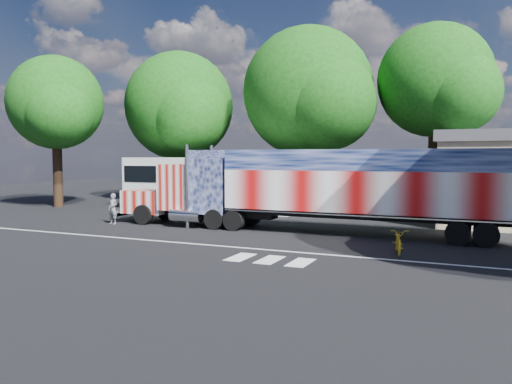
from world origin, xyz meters
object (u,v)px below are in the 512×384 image
at_px(coach_bus, 208,183).
at_px(tree_n_mid, 310,93).
at_px(tree_w_a, 57,103).
at_px(semi_truck, 311,187).
at_px(tree_nw_a, 180,107).
at_px(tree_ne_a, 437,81).
at_px(bicycle, 399,241).
at_px(woman, 113,209).

height_order(coach_bus, tree_n_mid, tree_n_mid).
bearing_deg(tree_w_a, coach_bus, 11.23).
bearing_deg(semi_truck, tree_n_mid, 108.11).
distance_m(tree_nw_a, tree_n_mid, 11.39).
height_order(tree_nw_a, tree_ne_a, tree_ne_a).
relative_size(tree_ne_a, tree_w_a, 1.17).
bearing_deg(bicycle, tree_w_a, 150.20).
distance_m(coach_bus, tree_ne_a, 17.89).
distance_m(semi_truck, tree_nw_a, 20.81).
height_order(semi_truck, woman, semi_truck).
relative_size(woman, tree_w_a, 0.15).
height_order(coach_bus, woman, coach_bus).
relative_size(semi_truck, tree_nw_a, 1.64).
bearing_deg(tree_nw_a, bicycle, -39.01).
xyz_separation_m(tree_nw_a, tree_ne_a, (20.43, 1.74, 1.14)).
height_order(coach_bus, tree_w_a, tree_w_a).
bearing_deg(tree_nw_a, tree_ne_a, 4.86).
bearing_deg(tree_nw_a, semi_truck, -38.72).
distance_m(semi_truck, tree_n_mid, 15.05).
height_order(coach_bus, tree_ne_a, tree_ne_a).
xyz_separation_m(bicycle, tree_w_a, (-26.30, 8.58, 7.32)).
bearing_deg(coach_bus, bicycle, -36.71).
bearing_deg(tree_ne_a, coach_bus, -152.93).
relative_size(bicycle, tree_w_a, 0.17).
bearing_deg(semi_truck, woman, -171.80).
xyz_separation_m(semi_truck, tree_ne_a, (4.83, 14.24, 6.92)).
bearing_deg(tree_nw_a, tree_w_a, -125.94).
relative_size(tree_ne_a, tree_n_mid, 0.97).
bearing_deg(tree_n_mid, tree_w_a, -153.77).
bearing_deg(tree_n_mid, coach_bus, -131.78).
height_order(semi_truck, tree_n_mid, tree_n_mid).
distance_m(tree_ne_a, tree_n_mid, 9.17).
bearing_deg(woman, tree_nw_a, 116.04).
relative_size(semi_truck, coach_bus, 1.62).
bearing_deg(woman, tree_ne_a, 53.41).
bearing_deg(tree_nw_a, coach_bus, -44.13).
bearing_deg(woman, bicycle, -0.04).
height_order(woman, tree_n_mid, tree_n_mid).
bearing_deg(semi_truck, tree_nw_a, 141.28).
bearing_deg(tree_ne_a, tree_n_mid, -171.87).
bearing_deg(tree_ne_a, bicycle, -89.81).
xyz_separation_m(woman, bicycle, (16.09, -2.48, -0.37)).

